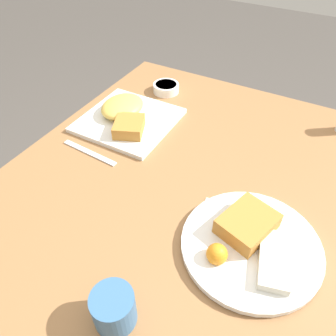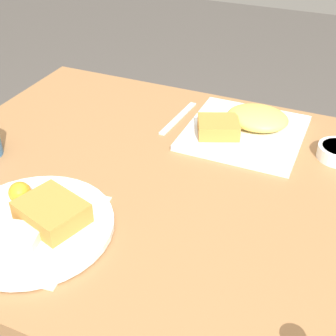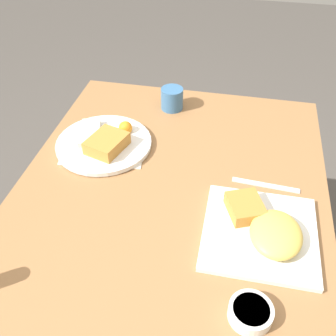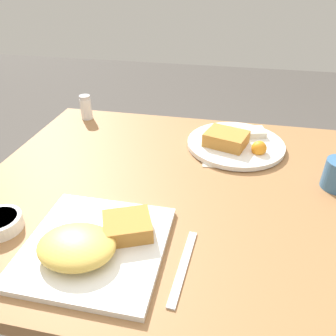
{
  "view_description": "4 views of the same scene",
  "coord_description": "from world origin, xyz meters",
  "views": [
    {
      "loc": [
        0.56,
        0.28,
        1.36
      ],
      "look_at": [
        0.03,
        -0.01,
        0.79
      ],
      "focal_mm": 35.0,
      "sensor_mm": 36.0,
      "label": 1
    },
    {
      "loc": [
        -0.35,
        0.73,
        1.35
      ],
      "look_at": [
        -0.04,
        0.01,
        0.79
      ],
      "focal_mm": 50.0,
      "sensor_mm": 36.0,
      "label": 2
    },
    {
      "loc": [
        -0.78,
        -0.15,
        1.52
      ],
      "look_at": [
        0.02,
        0.01,
        0.8
      ],
      "focal_mm": 42.0,
      "sensor_mm": 36.0,
      "label": 3
    },
    {
      "loc": [
        0.11,
        -0.68,
        1.25
      ],
      "look_at": [
        -0.04,
        0.03,
        0.79
      ],
      "focal_mm": 35.0,
      "sensor_mm": 36.0,
      "label": 4
    }
  ],
  "objects": [
    {
      "name": "dining_table",
      "position": [
        0.0,
        0.0,
        0.67
      ],
      "size": [
        1.05,
        0.86,
        0.76
      ],
      "color": "olive",
      "rests_on": "ground_plane"
    },
    {
      "name": "plate_square_near",
      "position": [
        -0.13,
        -0.25,
        0.78
      ],
      "size": [
        0.28,
        0.28,
        0.06
      ],
      "color": "white",
      "rests_on": "dining_table"
    },
    {
      "name": "menu_card",
      "position": [
        0.11,
        0.23,
        0.76
      ],
      "size": [
        0.19,
        0.27,
        0.0
      ],
      "rotation": [
        0.0,
        0.0,
        0.12
      ],
      "color": "beige",
      "rests_on": "dining_table"
    },
    {
      "name": "plate_oval_far",
      "position": [
        0.13,
        0.24,
        0.78
      ],
      "size": [
        0.3,
        0.3,
        0.05
      ],
      "color": "white",
      "rests_on": "menu_card"
    },
    {
      "name": "butter_knife",
      "position": [
        0.05,
        -0.26,
        0.76
      ],
      "size": [
        0.03,
        0.19,
        0.0
      ],
      "rotation": [
        0.0,
        0.0,
        1.5
      ],
      "color": "silver",
      "rests_on": "dining_table"
    }
  ]
}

